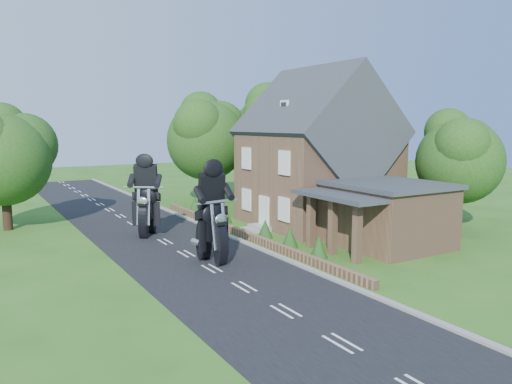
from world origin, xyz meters
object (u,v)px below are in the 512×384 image
motorcycle_follow (147,224)px  garden_wall (242,233)px  motorcycle_lead (212,248)px  annex (385,213)px  house (317,157)px

motorcycle_follow → garden_wall: bearing=-175.5°
garden_wall → motorcycle_lead: size_ratio=13.93×
garden_wall → annex: (5.57, -5.80, 1.57)m
house → garden_wall: bearing=-170.8°
house → motorcycle_lead: size_ratio=6.48×
house → motorcycle_lead: bearing=-152.9°
garden_wall → annex: 8.19m
garden_wall → house: bearing=9.2°
annex → house: bearing=84.8°
garden_wall → house: size_ratio=2.15×
house → motorcycle_lead: (-10.06, -5.14, -3.61)m
garden_wall → motorcycle_follow: 5.53m
motorcycle_lead → garden_wall: bearing=-142.4°
house → motorcycle_lead: house is taller
motorcycle_lead → motorcycle_follow: (-0.81, 7.05, -0.01)m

